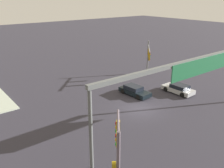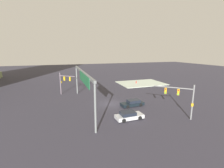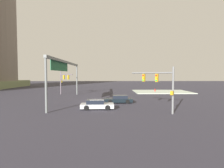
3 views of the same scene
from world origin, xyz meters
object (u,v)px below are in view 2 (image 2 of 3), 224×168
(sedan_car_waiting_far, at_px, (129,116))
(traffic_signal_near_corner, at_px, (64,81))
(sedan_car_approaching, at_px, (133,103))
(fire_hydrant_on_curb, at_px, (136,82))
(traffic_signal_opposite_side, at_px, (182,96))

(sedan_car_waiting_far, bearing_deg, traffic_signal_near_corner, 114.29)
(sedan_car_approaching, xyz_separation_m, sedan_car_waiting_far, (-5.08, 3.09, 0.00))
(traffic_signal_near_corner, bearing_deg, fire_hydrant_on_curb, 54.18)
(traffic_signal_near_corner, height_order, sedan_car_approaching, traffic_signal_near_corner)
(sedan_car_approaching, bearing_deg, traffic_signal_opposite_side, 119.41)
(traffic_signal_opposite_side, bearing_deg, fire_hydrant_on_curb, -58.58)
(traffic_signal_near_corner, xyz_separation_m, fire_hydrant_on_curb, (5.97, -22.00, -2.90))
(sedan_car_approaching, relative_size, fire_hydrant_on_curb, 6.28)
(sedan_car_approaching, bearing_deg, sedan_car_waiting_far, 55.33)
(traffic_signal_opposite_side, bearing_deg, sedan_car_approaching, -13.34)
(sedan_car_waiting_far, bearing_deg, fire_hydrant_on_curb, 58.32)
(traffic_signal_near_corner, distance_m, traffic_signal_opposite_side, 25.50)
(traffic_signal_near_corner, bearing_deg, traffic_signal_opposite_side, -11.14)
(sedan_car_approaching, height_order, fire_hydrant_on_curb, sedan_car_approaching)
(sedan_car_waiting_far, bearing_deg, traffic_signal_opposite_side, -17.17)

